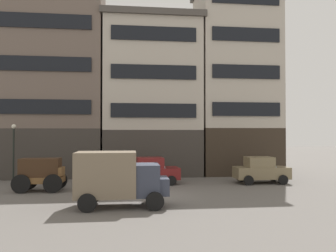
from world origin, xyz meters
name	(u,v)px	position (x,y,z in m)	size (l,w,h in m)	color
ground_plane	(148,196)	(0.00, 0.00, 0.00)	(120.00, 120.00, 0.00)	#605B56
building_far_left	(52,70)	(-7.42, 9.72, 8.68)	(8.87, 5.75, 17.26)	#38332D
building_center_left	(152,96)	(0.87, 9.72, 6.66)	(8.40, 5.75, 13.23)	#38332D
building_center_right	(236,79)	(8.29, 9.72, 8.27)	(7.14, 5.75, 16.43)	#33281E
cargo_wagon	(41,172)	(-6.30, 2.15, 1.15)	(2.93, 1.57, 1.98)	brown
draft_horse	(91,169)	(-3.35, 2.15, 1.27)	(2.35, 0.64, 2.30)	#937047
delivery_truck_near	(118,177)	(-1.54, -2.66, 1.42)	(4.36, 2.14, 2.62)	#333847
sedan_dark	(261,170)	(8.08, 3.70, 0.91)	(3.73, 1.92, 1.83)	#7A6B4C
sedan_light	(151,171)	(0.47, 4.12, 0.91)	(3.80, 2.07, 1.83)	maroon
pedestrian_officer	(20,171)	(-8.17, 4.21, 0.98)	(0.45, 0.45, 1.79)	#38332D
streetlamp_curbside	(14,145)	(-9.15, 5.95, 2.67)	(0.32, 0.32, 4.12)	black
fire_hydrant_curbside	(75,176)	(-4.87, 5.90, 0.43)	(0.24, 0.24, 0.83)	maroon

